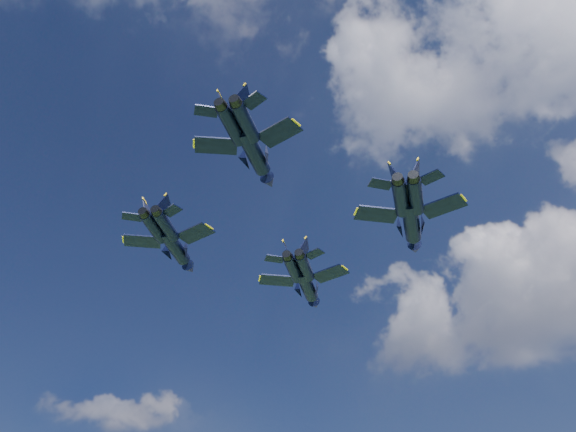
# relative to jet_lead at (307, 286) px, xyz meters

# --- Properties ---
(jet_lead) EXTENTS (12.59, 17.44, 4.13)m
(jet_lead) POSITION_rel_jet_lead_xyz_m (0.00, 0.00, 0.00)
(jet_lead) COLOR black
(jet_left) EXTENTS (12.21, 16.85, 3.98)m
(jet_left) POSITION_rel_jet_lead_xyz_m (-8.84, -19.02, -0.17)
(jet_left) COLOR black
(jet_right) EXTENTS (13.03, 18.04, 4.28)m
(jet_right) POSITION_rel_jet_lead_xyz_m (20.92, -7.95, -1.58)
(jet_right) COLOR black
(jet_slot) EXTENTS (11.90, 16.23, 3.82)m
(jet_slot) POSITION_rel_jet_lead_xyz_m (12.60, -29.71, -1.43)
(jet_slot) COLOR black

